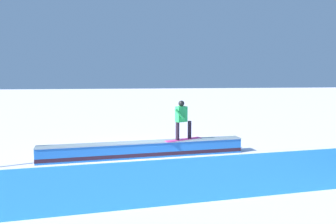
% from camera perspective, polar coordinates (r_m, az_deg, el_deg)
% --- Properties ---
extents(ground_plane, '(120.00, 120.00, 0.00)m').
position_cam_1_polar(ground_plane, '(12.35, -4.07, -7.68)').
color(ground_plane, white).
extents(grind_box, '(7.50, 1.33, 0.58)m').
position_cam_1_polar(grind_box, '(12.29, -4.08, -6.49)').
color(grind_box, blue).
rests_on(grind_box, ground_plane).
extents(snowboarder, '(1.51, 0.90, 1.47)m').
position_cam_1_polar(snowboarder, '(12.40, 2.39, -1.13)').
color(snowboarder, '#CB3084').
rests_on(snowboarder, grind_box).
extents(safety_fence, '(11.45, 1.29, 1.08)m').
position_cam_1_polar(safety_fence, '(7.78, -1.56, -12.05)').
color(safety_fence, '#2888E5').
rests_on(safety_fence, ground_plane).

